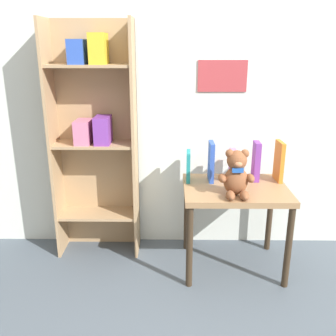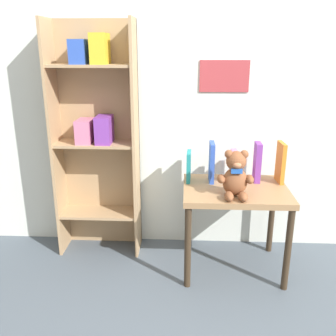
% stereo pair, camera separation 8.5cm
% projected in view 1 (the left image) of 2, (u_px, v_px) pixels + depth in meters
% --- Properties ---
extents(wall_back, '(4.80, 0.07, 2.50)m').
position_uv_depth(wall_back, '(212.00, 70.00, 2.48)').
color(wall_back, silver).
rests_on(wall_back, ground_plane).
extents(bookshelf_side, '(0.55, 0.24, 1.57)m').
position_uv_depth(bookshelf_side, '(95.00, 131.00, 2.48)').
color(bookshelf_side, tan).
rests_on(bookshelf_side, ground_plane).
extents(display_table, '(0.65, 0.51, 0.56)m').
position_uv_depth(display_table, '(235.00, 199.00, 2.36)').
color(display_table, '#9E754C').
rests_on(display_table, ground_plane).
extents(teddy_bear, '(0.21, 0.19, 0.28)m').
position_uv_depth(teddy_bear, '(236.00, 175.00, 2.17)').
color(teddy_bear, brown).
rests_on(teddy_bear, display_table).
extents(book_standing_teal, '(0.03, 0.14, 0.20)m').
position_uv_depth(book_standing_teal, '(188.00, 166.00, 2.42)').
color(book_standing_teal, teal).
rests_on(book_standing_teal, display_table).
extents(book_standing_blue, '(0.03, 0.13, 0.26)m').
position_uv_depth(book_standing_blue, '(211.00, 162.00, 2.41)').
color(book_standing_blue, '#2D51B7').
rests_on(book_standing_blue, display_table).
extents(book_standing_pink, '(0.04, 0.14, 0.20)m').
position_uv_depth(book_standing_pink, '(234.00, 166.00, 2.42)').
color(book_standing_pink, '#D17093').
rests_on(book_standing_pink, display_table).
extents(book_standing_purple, '(0.04, 0.11, 0.26)m').
position_uv_depth(book_standing_purple, '(256.00, 161.00, 2.42)').
color(book_standing_purple, purple).
rests_on(book_standing_purple, display_table).
extents(book_standing_orange, '(0.03, 0.14, 0.26)m').
position_uv_depth(book_standing_orange, '(279.00, 161.00, 2.41)').
color(book_standing_orange, orange).
rests_on(book_standing_orange, display_table).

